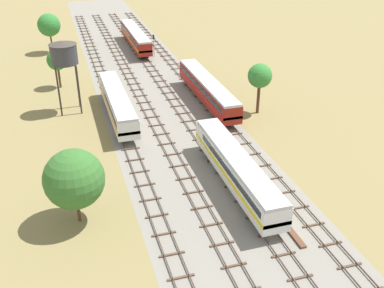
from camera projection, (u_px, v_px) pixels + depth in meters
ground_plane at (150, 88)px, 78.47m from camera, size 480.00×480.00×0.00m
ballast_bed at (150, 88)px, 78.47m from camera, size 18.47×176.00×0.01m
track_far_left at (107, 89)px, 77.37m from camera, size 2.40×126.00×0.29m
track_left at (135, 86)px, 78.63m from camera, size 2.40×126.00×0.29m
track_centre_left at (162, 84)px, 79.88m from camera, size 2.40×126.00×0.29m
track_centre at (188, 81)px, 81.13m from camera, size 2.40×126.00×0.29m
diesel_railcar_centre_left_nearest at (237, 168)px, 49.21m from camera, size 2.96×20.50×3.80m
diesel_railcar_far_left_near at (117, 102)px, 65.83m from camera, size 2.96×20.50×3.80m
passenger_coach_centre_mid at (207, 88)px, 70.85m from camera, size 2.96×22.00×3.80m
passenger_coach_centre_left_midfar at (135, 36)px, 99.52m from camera, size 2.96×22.00×3.80m
water_tower at (64, 53)px, 65.31m from camera, size 4.08×4.08×10.93m
signal_post_nearest at (154, 43)px, 93.36m from camera, size 0.28×0.47×4.75m
lineside_tree_0 at (74, 179)px, 42.85m from camera, size 5.91×5.91×7.85m
lineside_tree_1 at (57, 60)px, 76.39m from camera, size 3.43×3.43×6.62m
lineside_tree_2 at (49, 25)px, 94.76m from camera, size 4.75×4.75×8.33m
lineside_tree_3 at (260, 76)px, 66.18m from camera, size 3.61×3.61×7.73m
spare_rail_bundle at (279, 216)px, 45.54m from camera, size 0.60×10.00×0.24m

